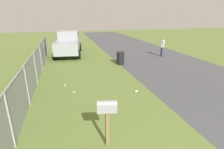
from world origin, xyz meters
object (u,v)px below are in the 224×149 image
Objects in this scene: mailbox at (107,110)px; pickup_truck at (68,42)px; pedestrian at (162,46)px; trash_bin at (120,58)px.

pickup_truck is (12.49, 0.57, -0.01)m from mailbox.
pickup_truck is 3.28× the size of pedestrian.
pickup_truck is at bearing 14.19° from mailbox.
pedestrian is (1.52, -4.28, 0.48)m from trash_bin.
pedestrian is at bearing -70.38° from trash_bin.
mailbox is at bearing -120.83° from pedestrian.
mailbox reaches higher than trash_bin.
trash_bin is (8.00, -2.94, -0.65)m from mailbox.
pickup_truck reaches higher than mailbox.
pickup_truck is 5.74m from trash_bin.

